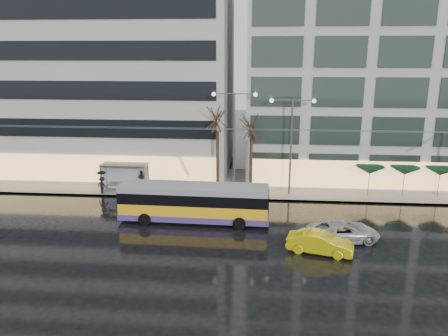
# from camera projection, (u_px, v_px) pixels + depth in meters

# --- Properties ---
(ground) EXTENTS (140.00, 140.00, 0.00)m
(ground) POSITION_uv_depth(u_px,v_px,m) (195.00, 243.00, 29.64)
(ground) COLOR black
(ground) RESTS_ON ground
(sidewalk) EXTENTS (80.00, 10.00, 0.15)m
(sidewalk) POSITION_uv_depth(u_px,v_px,m) (236.00, 183.00, 42.93)
(sidewalk) COLOR gray
(sidewalk) RESTS_ON ground
(kerb) EXTENTS (80.00, 0.10, 0.15)m
(kerb) POSITION_uv_depth(u_px,v_px,m) (233.00, 199.00, 38.17)
(kerb) COLOR slate
(kerb) RESTS_ON ground
(building_left) EXTENTS (34.00, 14.00, 22.00)m
(building_left) POSITION_uv_depth(u_px,v_px,m) (70.00, 65.00, 46.34)
(building_left) COLOR #ADAAA5
(building_left) RESTS_ON sidewalk
(building_right) EXTENTS (32.00, 14.00, 25.00)m
(building_right) POSITION_uv_depth(u_px,v_px,m) (411.00, 51.00, 43.12)
(building_right) COLOR #ADAAA5
(building_right) RESTS_ON sidewalk
(trolleybus) EXTENTS (11.35, 4.55, 5.23)m
(trolleybus) POSITION_uv_depth(u_px,v_px,m) (194.00, 204.00, 33.00)
(trolleybus) COLOR yellow
(trolleybus) RESTS_ON ground
(catenary) EXTENTS (42.24, 5.12, 7.00)m
(catenary) POSITION_uv_depth(u_px,v_px,m) (220.00, 155.00, 36.10)
(catenary) COLOR #595B60
(catenary) RESTS_ON ground
(bus_shelter) EXTENTS (4.20, 1.60, 2.51)m
(bus_shelter) POSITION_uv_depth(u_px,v_px,m) (121.00, 171.00, 40.10)
(bus_shelter) COLOR #595B60
(bus_shelter) RESTS_ON sidewalk
(street_lamp_near) EXTENTS (3.96, 0.36, 9.03)m
(street_lamp_near) POSITION_uv_depth(u_px,v_px,m) (234.00, 129.00, 38.32)
(street_lamp_near) COLOR #595B60
(street_lamp_near) RESTS_ON sidewalk
(street_lamp_far) EXTENTS (3.96, 0.36, 8.53)m
(street_lamp_far) POSITION_uv_depth(u_px,v_px,m) (291.00, 133.00, 37.99)
(street_lamp_far) COLOR #595B60
(street_lamp_far) RESTS_ON sidewalk
(tree_a) EXTENTS (3.20, 3.20, 8.40)m
(tree_a) POSITION_uv_depth(u_px,v_px,m) (217.00, 116.00, 38.36)
(tree_a) COLOR black
(tree_a) RESTS_ON sidewalk
(tree_b) EXTENTS (3.20, 3.20, 7.70)m
(tree_b) POSITION_uv_depth(u_px,v_px,m) (251.00, 124.00, 38.48)
(tree_b) COLOR black
(tree_b) RESTS_ON sidewalk
(parasol_a) EXTENTS (2.50, 2.50, 2.65)m
(parasol_a) POSITION_uv_depth(u_px,v_px,m) (370.00, 170.00, 38.46)
(parasol_a) COLOR #595B60
(parasol_a) RESTS_ON sidewalk
(parasol_b) EXTENTS (2.50, 2.50, 2.65)m
(parasol_b) POSITION_uv_depth(u_px,v_px,m) (405.00, 171.00, 38.22)
(parasol_b) COLOR #595B60
(parasol_b) RESTS_ON sidewalk
(parasol_c) EXTENTS (2.50, 2.50, 2.65)m
(parasol_c) POSITION_uv_depth(u_px,v_px,m) (440.00, 172.00, 37.97)
(parasol_c) COLOR #595B60
(parasol_c) RESTS_ON sidewalk
(taxi_b) EXTENTS (4.42, 2.44, 1.38)m
(taxi_b) POSITION_uv_depth(u_px,v_px,m) (320.00, 243.00, 28.00)
(taxi_b) COLOR #D3C20B
(taxi_b) RESTS_ON ground
(sedan_silver) EXTENTS (5.29, 3.25, 1.37)m
(sedan_silver) POSITION_uv_depth(u_px,v_px,m) (343.00, 232.00, 29.76)
(sedan_silver) COLOR #B0B0B4
(sedan_silver) RESTS_ON ground
(pedestrian_a) EXTENTS (1.07, 1.08, 2.19)m
(pedestrian_a) POSITION_uv_depth(u_px,v_px,m) (141.00, 175.00, 40.22)
(pedestrian_a) COLOR black
(pedestrian_a) RESTS_ON sidewalk
(pedestrian_b) EXTENTS (1.16, 1.09, 1.89)m
(pedestrian_b) POSITION_uv_depth(u_px,v_px,m) (139.00, 178.00, 41.01)
(pedestrian_b) COLOR black
(pedestrian_b) RESTS_ON sidewalk
(pedestrian_c) EXTENTS (1.13, 1.06, 2.11)m
(pedestrian_c) POSITION_uv_depth(u_px,v_px,m) (102.00, 181.00, 39.25)
(pedestrian_c) COLOR black
(pedestrian_c) RESTS_ON sidewalk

